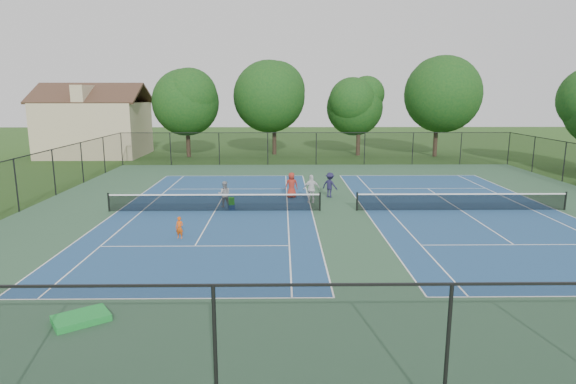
{
  "coord_description": "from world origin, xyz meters",
  "views": [
    {
      "loc": [
        -3.21,
        -26.48,
        6.52
      ],
      "look_at": [
        -2.87,
        -1.0,
        1.3
      ],
      "focal_mm": 30.0,
      "sensor_mm": 36.0,
      "label": 1
    }
  ],
  "objects_px": {
    "bystander_a": "(312,189)",
    "instructor": "(224,194)",
    "ball_hopper": "(232,201)",
    "clapboard_house": "(95,127)",
    "bystander_c": "(292,185)",
    "bystander_b": "(330,185)",
    "tree_back_c": "(359,104)",
    "tree_back_d": "(438,91)",
    "child_player": "(180,228)",
    "tree_back_a": "(186,98)",
    "ball_crate": "(232,207)",
    "tree_back_b": "(274,93)"
  },
  "relations": [
    {
      "from": "child_player",
      "to": "bystander_c",
      "type": "relative_size",
      "value": 0.62
    },
    {
      "from": "instructor",
      "to": "bystander_b",
      "type": "relative_size",
      "value": 0.95
    },
    {
      "from": "tree_back_a",
      "to": "ball_crate",
      "type": "relative_size",
      "value": 26.19
    },
    {
      "from": "clapboard_house",
      "to": "instructor",
      "type": "distance_m",
      "value": 29.13
    },
    {
      "from": "child_player",
      "to": "bystander_b",
      "type": "relative_size",
      "value": 0.64
    },
    {
      "from": "bystander_c",
      "to": "ball_crate",
      "type": "bearing_deg",
      "value": 37.27
    },
    {
      "from": "bystander_a",
      "to": "instructor",
      "type": "bearing_deg",
      "value": 2.63
    },
    {
      "from": "tree_back_b",
      "to": "bystander_a",
      "type": "bearing_deg",
      "value": -83.84
    },
    {
      "from": "ball_hopper",
      "to": "tree_back_a",
      "type": "bearing_deg",
      "value": 106.32
    },
    {
      "from": "bystander_b",
      "to": "ball_crate",
      "type": "bearing_deg",
      "value": 63.86
    },
    {
      "from": "instructor",
      "to": "ball_hopper",
      "type": "distance_m",
      "value": 0.86
    },
    {
      "from": "tree_back_b",
      "to": "child_player",
      "type": "relative_size",
      "value": 9.81
    },
    {
      "from": "tree_back_b",
      "to": "child_player",
      "type": "xyz_separation_m",
      "value": [
        -3.89,
        -31.22,
        -6.08
      ]
    },
    {
      "from": "tree_back_a",
      "to": "bystander_a",
      "type": "distance_m",
      "value": 25.39
    },
    {
      "from": "bystander_b",
      "to": "tree_back_c",
      "type": "bearing_deg",
      "value": -68.07
    },
    {
      "from": "tree_back_d",
      "to": "bystander_a",
      "type": "height_order",
      "value": "tree_back_d"
    },
    {
      "from": "tree_back_c",
      "to": "ball_hopper",
      "type": "height_order",
      "value": "tree_back_c"
    },
    {
      "from": "bystander_a",
      "to": "ball_crate",
      "type": "distance_m",
      "value": 5.0
    },
    {
      "from": "tree_back_c",
      "to": "tree_back_a",
      "type": "bearing_deg",
      "value": -176.82
    },
    {
      "from": "tree_back_b",
      "to": "bystander_c",
      "type": "bearing_deg",
      "value": -86.4
    },
    {
      "from": "tree_back_b",
      "to": "tree_back_d",
      "type": "distance_m",
      "value": 17.12
    },
    {
      "from": "instructor",
      "to": "bystander_a",
      "type": "relative_size",
      "value": 0.88
    },
    {
      "from": "tree_back_c",
      "to": "clapboard_house",
      "type": "distance_m",
      "value": 28.1
    },
    {
      "from": "child_player",
      "to": "instructor",
      "type": "bearing_deg",
      "value": 92.56
    },
    {
      "from": "bystander_c",
      "to": "ball_hopper",
      "type": "relative_size",
      "value": 3.9
    },
    {
      "from": "clapboard_house",
      "to": "bystander_a",
      "type": "height_order",
      "value": "clapboard_house"
    },
    {
      "from": "tree_back_a",
      "to": "bystander_b",
      "type": "xyz_separation_m",
      "value": [
        12.87,
        -20.38,
        -5.23
      ]
    },
    {
      "from": "tree_back_b",
      "to": "bystander_a",
      "type": "height_order",
      "value": "tree_back_b"
    },
    {
      "from": "bystander_a",
      "to": "bystander_c",
      "type": "xyz_separation_m",
      "value": [
        -1.18,
        1.5,
        -0.05
      ]
    },
    {
      "from": "clapboard_house",
      "to": "bystander_c",
      "type": "relative_size",
      "value": 6.6
    },
    {
      "from": "child_player",
      "to": "ball_hopper",
      "type": "bearing_deg",
      "value": 86.71
    },
    {
      "from": "tree_back_c",
      "to": "bystander_b",
      "type": "relative_size",
      "value": 5.23
    },
    {
      "from": "instructor",
      "to": "bystander_b",
      "type": "bearing_deg",
      "value": -159.22
    },
    {
      "from": "tree_back_c",
      "to": "bystander_a",
      "type": "bearing_deg",
      "value": -105.57
    },
    {
      "from": "clapboard_house",
      "to": "bystander_a",
      "type": "xyz_separation_m",
      "value": [
        21.59,
        -22.99,
        -2.22
      ]
    },
    {
      "from": "instructor",
      "to": "ball_crate",
      "type": "height_order",
      "value": "instructor"
    },
    {
      "from": "bystander_a",
      "to": "bystander_b",
      "type": "xyz_separation_m",
      "value": [
        1.27,
        1.62,
        -0.06
      ]
    },
    {
      "from": "instructor",
      "to": "ball_hopper",
      "type": "bearing_deg",
      "value": 124.95
    },
    {
      "from": "tree_back_d",
      "to": "child_player",
      "type": "height_order",
      "value": "tree_back_d"
    },
    {
      "from": "child_player",
      "to": "ball_hopper",
      "type": "height_order",
      "value": "child_player"
    },
    {
      "from": "child_player",
      "to": "instructor",
      "type": "relative_size",
      "value": 0.67
    },
    {
      "from": "bystander_a",
      "to": "ball_crate",
      "type": "height_order",
      "value": "bystander_a"
    },
    {
      "from": "tree_back_d",
      "to": "bystander_a",
      "type": "bearing_deg",
      "value": -123.23
    },
    {
      "from": "clapboard_house",
      "to": "instructor",
      "type": "xyz_separation_m",
      "value": [
        16.43,
        -23.94,
        -2.33
      ]
    },
    {
      "from": "tree_back_a",
      "to": "clapboard_house",
      "type": "xyz_separation_m",
      "value": [
        -10.0,
        1.0,
        -2.95
      ]
    },
    {
      "from": "bystander_a",
      "to": "clapboard_house",
      "type": "bearing_deg",
      "value": -54.58
    },
    {
      "from": "ball_hopper",
      "to": "bystander_a",
      "type": "bearing_deg",
      "value": 18.93
    },
    {
      "from": "ball_crate",
      "to": "tree_back_d",
      "type": "bearing_deg",
      "value": 51.03
    },
    {
      "from": "bystander_a",
      "to": "bystander_b",
      "type": "height_order",
      "value": "bystander_a"
    },
    {
      "from": "ball_hopper",
      "to": "clapboard_house",
      "type": "bearing_deg",
      "value": 124.51
    }
  ]
}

